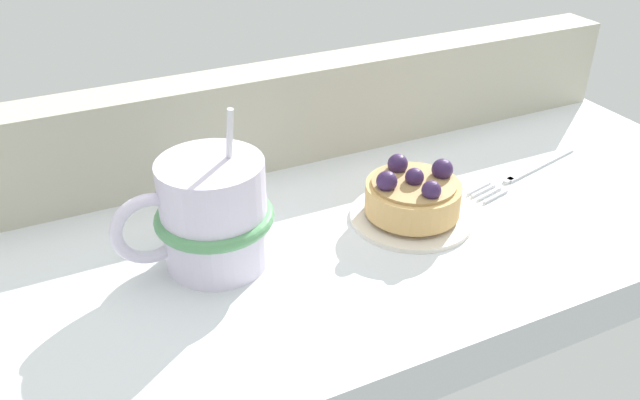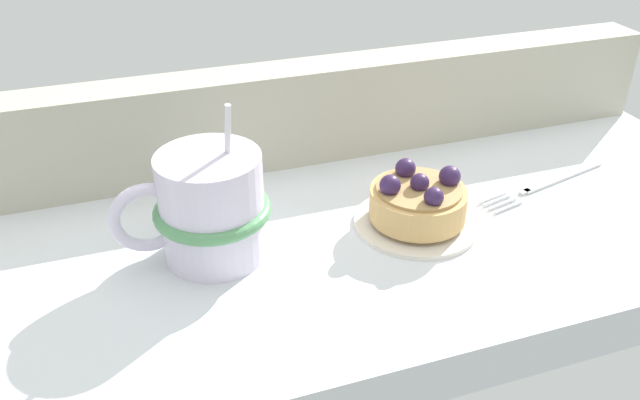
# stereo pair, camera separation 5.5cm
# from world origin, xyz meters

# --- Properties ---
(ground_plane) EXTENTS (0.85, 0.34, 0.04)m
(ground_plane) POSITION_xyz_m (0.00, 0.00, -0.02)
(ground_plane) COLOR silver
(window_rail_back) EXTENTS (0.83, 0.05, 0.10)m
(window_rail_back) POSITION_xyz_m (0.00, 0.15, 0.05)
(window_rail_back) COLOR #B2AD99
(window_rail_back) RESTS_ON ground_plane
(dessert_plate) EXTENTS (0.11, 0.11, 0.01)m
(dessert_plate) POSITION_xyz_m (0.07, -0.02, 0.00)
(dessert_plate) COLOR silver
(dessert_plate) RESTS_ON ground_plane
(raspberry_tart) EXTENTS (0.09, 0.09, 0.05)m
(raspberry_tart) POSITION_xyz_m (0.07, -0.01, 0.03)
(raspberry_tart) COLOR tan
(raspberry_tart) RESTS_ON dessert_plate
(coffee_mug) EXTENTS (0.13, 0.10, 0.13)m
(coffee_mug) POSITION_xyz_m (-0.11, -0.00, 0.05)
(coffee_mug) COLOR silver
(coffee_mug) RESTS_ON ground_plane
(dessert_fork) EXTENTS (0.16, 0.05, 0.01)m
(dessert_fork) POSITION_xyz_m (0.22, 0.01, 0.00)
(dessert_fork) COLOR silver
(dessert_fork) RESTS_ON ground_plane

